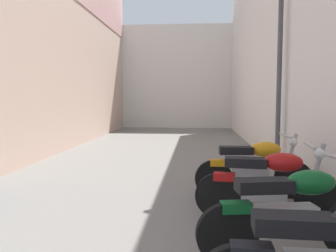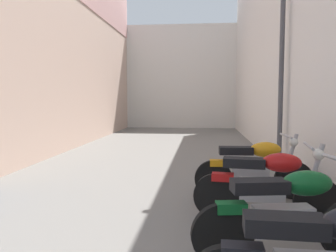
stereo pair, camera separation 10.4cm
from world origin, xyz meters
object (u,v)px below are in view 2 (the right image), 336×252
Objects in this scene: motorcycle_fifth at (267,184)px; motorcycle_sixth at (254,167)px; motorcycle_fourth at (289,212)px; street_lamp at (278,37)px.

motorcycle_fifth is 1.00× the size of motorcycle_sixth.
motorcycle_fourth is 4.63m from street_lamp.
motorcycle_fourth is at bearing -90.00° from motorcycle_fifth.
motorcycle_sixth is 3.04m from street_lamp.
motorcycle_sixth is 0.38× the size of street_lamp.
motorcycle_fourth is 1.00× the size of motorcycle_fifth.
motorcycle_fourth is 0.99× the size of motorcycle_sixth.
motorcycle_sixth is (0.00, 2.11, 0.00)m from motorcycle_fourth.
motorcycle_sixth is at bearing -111.00° from street_lamp.
street_lamp is (0.70, 1.83, 2.32)m from motorcycle_sixth.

